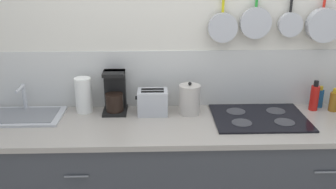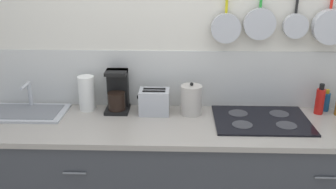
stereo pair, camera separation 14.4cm
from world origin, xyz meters
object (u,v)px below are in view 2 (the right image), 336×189
at_px(bottle_vinegar, 326,101).
at_px(kettle, 191,100).
at_px(coffee_maker, 117,94).
at_px(toaster, 154,102).
at_px(paper_towel_roll, 87,93).
at_px(bottle_olive_oil, 320,101).

bearing_deg(bottle_vinegar, kettle, -174.78).
bearing_deg(coffee_maker, bottle_vinegar, 1.55).
height_order(coffee_maker, toaster, coffee_maker).
distance_m(paper_towel_roll, kettle, 0.73).
bearing_deg(bottle_olive_oil, paper_towel_roll, 179.33).
bearing_deg(kettle, bottle_olive_oil, 2.08).
relative_size(toaster, kettle, 0.97).
bearing_deg(coffee_maker, toaster, -10.56).
xyz_separation_m(paper_towel_roll, kettle, (0.73, -0.05, -0.02)).
distance_m(kettle, bottle_vinegar, 0.95).
relative_size(coffee_maker, bottle_olive_oil, 1.35).
height_order(coffee_maker, bottle_vinegar, coffee_maker).
distance_m(bottle_olive_oil, bottle_vinegar, 0.09).
distance_m(toaster, bottle_olive_oil, 1.13).
bearing_deg(bottle_olive_oil, toaster, -178.29).
bearing_deg(kettle, bottle_vinegar, 5.22).
xyz_separation_m(kettle, bottle_vinegar, (0.94, 0.09, -0.03)).
xyz_separation_m(paper_towel_roll, coffee_maker, (0.22, -0.00, -0.00)).
xyz_separation_m(coffee_maker, bottle_olive_oil, (1.39, -0.01, -0.03)).
relative_size(kettle, bottle_olive_oil, 1.05).
height_order(paper_towel_roll, bottle_vinegar, paper_towel_roll).
relative_size(paper_towel_roll, bottle_olive_oil, 1.14).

